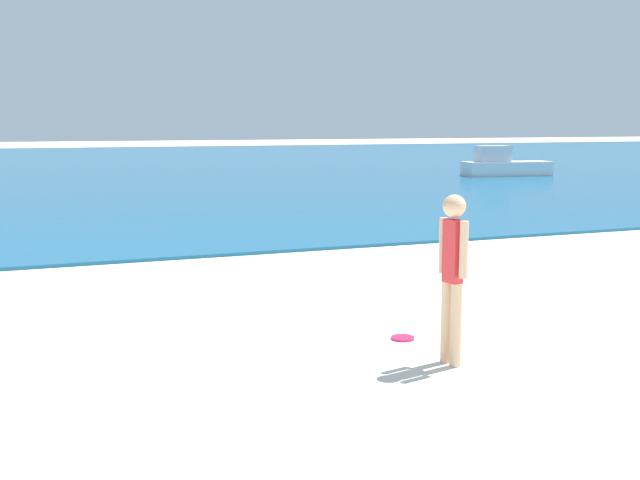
{
  "coord_description": "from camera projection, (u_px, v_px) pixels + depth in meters",
  "views": [
    {
      "loc": [
        -2.55,
        1.83,
        2.24
      ],
      "look_at": [
        0.33,
        9.19,
        1.03
      ],
      "focal_mm": 42.79,
      "sensor_mm": 36.0,
      "label": 1
    }
  ],
  "objects": [
    {
      "name": "boat_near",
      "position": [
        504.0,
        165.0,
        31.8
      ],
      "size": [
        3.8,
        1.65,
        1.25
      ],
      "rotation": [
        0.0,
        0.0,
        -0.13
      ],
      "color": "white",
      "rests_on": "water"
    },
    {
      "name": "water",
      "position": [
        73.0,
        165.0,
        40.28
      ],
      "size": [
        160.0,
        60.0,
        0.06
      ],
      "primitive_type": "cube",
      "color": "#14567F",
      "rests_on": "ground"
    },
    {
      "name": "frisbee",
      "position": [
        403.0,
        338.0,
        7.98
      ],
      "size": [
        0.25,
        0.25,
        0.03
      ],
      "primitive_type": "cylinder",
      "color": "#E51E4C",
      "rests_on": "ground"
    },
    {
      "name": "person_standing",
      "position": [
        453.0,
        269.0,
        7.02
      ],
      "size": [
        0.21,
        0.37,
        1.6
      ],
      "rotation": [
        0.0,
        0.0,
        4.87
      ],
      "color": "#DDAD84",
      "rests_on": "ground"
    }
  ]
}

